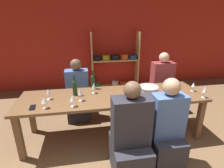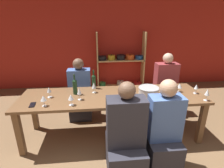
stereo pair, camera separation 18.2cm
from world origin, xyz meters
name	(u,v)px [view 1 (the left image)]	position (x,y,z in m)	size (l,w,h in m)	color
wall_back_red	(103,38)	(0.00, 3.83, 1.35)	(8.80, 0.06, 2.70)	red
shelf_unit	(115,67)	(0.30, 3.63, 0.59)	(1.31, 0.30, 1.53)	tan
dining_table	(113,100)	(-0.16, 1.42, 0.65)	(2.83, 0.81, 0.73)	brown
mixing_bowl	(148,90)	(0.40, 1.40, 0.80)	(0.32, 0.32, 0.12)	#B7BABC
wine_bottle_green	(75,87)	(-0.74, 1.53, 0.86)	(0.07, 0.07, 0.32)	#19381E
wine_bottle_dark	(93,81)	(-0.45, 1.75, 0.86)	(0.07, 0.07, 0.32)	#19381E
wine_glass_red_a	(167,93)	(0.56, 1.08, 0.86)	(0.08, 0.08, 0.19)	white
wine_glass_red_b	(177,84)	(0.93, 1.45, 0.83)	(0.08, 0.08, 0.14)	white
wine_glass_white_a	(205,90)	(1.17, 1.10, 0.85)	(0.06, 0.06, 0.18)	white
wine_glass_white_b	(94,86)	(-0.45, 1.56, 0.85)	(0.07, 0.07, 0.17)	white
wine_glass_red_c	(80,92)	(-0.66, 1.31, 0.86)	(0.07, 0.07, 0.19)	white
wine_glass_white_c	(48,92)	(-1.12, 1.44, 0.85)	(0.07, 0.07, 0.16)	white
wine_glass_white_d	(73,99)	(-0.76, 1.15, 0.85)	(0.08, 0.08, 0.16)	white
wine_glass_red_d	(44,101)	(-1.12, 1.16, 0.84)	(0.08, 0.08, 0.15)	white
wine_glass_white_e	(193,85)	(1.16, 1.36, 0.84)	(0.06, 0.06, 0.15)	white
cell_phone	(32,107)	(-1.29, 1.20, 0.74)	(0.09, 0.16, 0.01)	black
person_near_a	(130,142)	(-0.09, 0.65, 0.44)	(0.44, 0.55, 1.22)	#2D2D38
person_far_a	(78,97)	(-0.72, 2.12, 0.43)	(0.42, 0.52, 1.17)	#2D2D38
person_near_b	(165,135)	(0.40, 0.71, 0.44)	(0.40, 0.50, 1.21)	#2D2D38
person_far_b	(161,90)	(0.98, 2.14, 0.45)	(0.43, 0.54, 1.24)	#2D2D38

